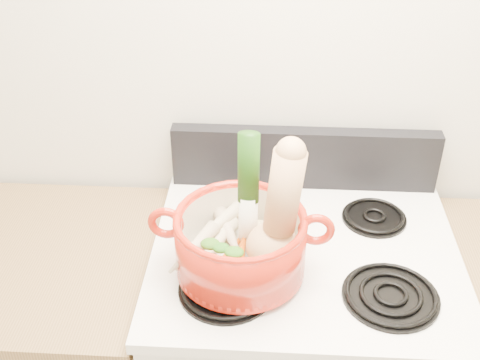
{
  "coord_description": "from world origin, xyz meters",
  "views": [
    {
      "loc": [
        -0.1,
        0.22,
        1.94
      ],
      "look_at": [
        -0.16,
        1.28,
        1.23
      ],
      "focal_mm": 45.0,
      "sensor_mm": 36.0,
      "label": 1
    }
  ],
  "objects": [
    {
      "name": "ginger",
      "position": [
        -0.12,
        1.38,
        1.02
      ],
      "size": [
        0.08,
        0.06,
        0.04
      ],
      "primitive_type": "ellipsoid",
      "rotation": [
        0.0,
        0.0,
        0.08
      ],
      "color": "tan",
      "rests_on": "dutch_oven"
    },
    {
      "name": "parsnip_0",
      "position": [
        -0.23,
        1.31,
        1.02
      ],
      "size": [
        0.13,
        0.2,
        0.06
      ],
      "primitive_type": "cone",
      "rotation": [
        1.66,
        0.0,
        -0.48
      ],
      "color": "#EFE5C2",
      "rests_on": "dutch_oven"
    },
    {
      "name": "carrot_2",
      "position": [
        -0.16,
        1.27,
        1.03
      ],
      "size": [
        0.05,
        0.18,
        0.05
      ],
      "primitive_type": "cone",
      "rotation": [
        1.66,
        0.0,
        -0.09
      ],
      "color": "#D14E0A",
      "rests_on": "dutch_oven"
    },
    {
      "name": "cooktop",
      "position": [
        0.0,
        1.4,
        0.93
      ],
      "size": [
        0.78,
        0.67,
        0.03
      ],
      "primitive_type": "cube",
      "color": "white",
      "rests_on": "stove_body"
    },
    {
      "name": "leek",
      "position": [
        -0.14,
        1.35,
        1.16
      ],
      "size": [
        0.05,
        0.06,
        0.32
      ],
      "primitive_type": "cylinder",
      "rotation": [
        -0.04,
        0.0,
        -0.07
      ],
      "color": "white",
      "rests_on": "dutch_oven"
    },
    {
      "name": "control_backsplash",
      "position": [
        0.0,
        1.7,
        1.04
      ],
      "size": [
        0.76,
        0.05,
        0.18
      ],
      "primitive_type": "cube",
      "color": "black",
      "rests_on": "cooktop"
    },
    {
      "name": "carrot_1",
      "position": [
        -0.18,
        1.26,
        1.02
      ],
      "size": [
        0.05,
        0.14,
        0.04
      ],
      "primitive_type": "cone",
      "rotation": [
        1.66,
        0.0,
        -0.2
      ],
      "color": "#C9390A",
      "rests_on": "dutch_oven"
    },
    {
      "name": "dutch_oven",
      "position": [
        -0.16,
        1.3,
        1.04
      ],
      "size": [
        0.31,
        0.31,
        0.15
      ],
      "primitive_type": "cylinder",
      "rotation": [
        0.0,
        0.0,
        -0.01
      ],
      "color": "#B01E0F",
      "rests_on": "burner_front_left"
    },
    {
      "name": "parsnip_4",
      "position": [
        -0.22,
        1.37,
        1.05
      ],
      "size": [
        0.18,
        0.2,
        0.06
      ],
      "primitive_type": "cone",
      "rotation": [
        1.66,
        0.0,
        -0.7
      ],
      "color": "#F0E6C3",
      "rests_on": "dutch_oven"
    },
    {
      "name": "burner_back_right",
      "position": [
        0.19,
        1.54,
        0.96
      ],
      "size": [
        0.17,
        0.17,
        0.02
      ],
      "primitive_type": "cylinder",
      "color": "black",
      "rests_on": "cooktop"
    },
    {
      "name": "burner_front_left",
      "position": [
        -0.19,
        1.24,
        0.96
      ],
      "size": [
        0.22,
        0.22,
        0.02
      ],
      "primitive_type": "cylinder",
      "color": "black",
      "rests_on": "cooktop"
    },
    {
      "name": "squash",
      "position": [
        -0.08,
        1.29,
        1.15
      ],
      "size": [
        0.18,
        0.16,
        0.32
      ],
      "primitive_type": null,
      "rotation": [
        0.0,
        0.09,
        0.2
      ],
      "color": "#E1B073",
      "rests_on": "dutch_oven"
    },
    {
      "name": "burner_front_right",
      "position": [
        0.19,
        1.24,
        0.96
      ],
      "size": [
        0.22,
        0.22,
        0.02
      ],
      "primitive_type": "cylinder",
      "color": "black",
      "rests_on": "cooktop"
    },
    {
      "name": "carrot_0",
      "position": [
        -0.19,
        1.28,
        1.02
      ],
      "size": [
        0.09,
        0.17,
        0.05
      ],
      "primitive_type": "cone",
      "rotation": [
        1.66,
        0.0,
        -0.39
      ],
      "color": "#B94409",
      "rests_on": "dutch_oven"
    },
    {
      "name": "wall_back",
      "position": [
        0.0,
        1.75,
        1.3
      ],
      "size": [
        3.5,
        0.02,
        2.6
      ],
      "primitive_type": "cube",
      "color": "silver",
      "rests_on": "floor"
    },
    {
      "name": "pot_handle_right",
      "position": [
        0.01,
        1.3,
        1.09
      ],
      "size": [
        0.09,
        0.02,
        0.09
      ],
      "primitive_type": "torus",
      "rotation": [
        1.57,
        0.0,
        -0.01
      ],
      "color": "#B01E0F",
      "rests_on": "dutch_oven"
    },
    {
      "name": "parsnip_3",
      "position": [
        -0.27,
        1.29,
        1.04
      ],
      "size": [
        0.12,
        0.17,
        0.05
      ],
      "primitive_type": "cone",
      "rotation": [
        1.66,
        0.0,
        -0.55
      ],
      "color": "beige",
      "rests_on": "dutch_oven"
    },
    {
      "name": "parsnip_2",
      "position": [
        -0.19,
        1.35,
        1.03
      ],
      "size": [
        0.11,
        0.19,
        0.06
      ],
      "primitive_type": "cone",
      "rotation": [
        1.66,
        0.0,
        0.39
      ],
      "color": "beige",
      "rests_on": "dutch_oven"
    },
    {
      "name": "burner_back_left",
      "position": [
        -0.19,
        1.54,
        0.96
      ],
      "size": [
        0.17,
        0.17,
        0.02
      ],
      "primitive_type": "cylinder",
      "color": "black",
      "rests_on": "cooktop"
    },
    {
      "name": "pot_handle_left",
      "position": [
        -0.33,
        1.3,
        1.09
      ],
      "size": [
        0.09,
        0.02,
        0.09
      ],
      "primitive_type": "torus",
      "rotation": [
        1.57,
        0.0,
        -0.01
      ],
      "color": "#B01E0F",
      "rests_on": "dutch_oven"
    },
    {
      "name": "parsnip_1",
      "position": [
        -0.25,
        1.33,
        1.03
      ],
      "size": [
        0.14,
        0.19,
        0.06
      ],
      "primitive_type": "cone",
      "rotation": [
        1.66,
        0.0,
        -0.56
      ],
      "color": "beige",
      "rests_on": "dutch_oven"
    }
  ]
}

